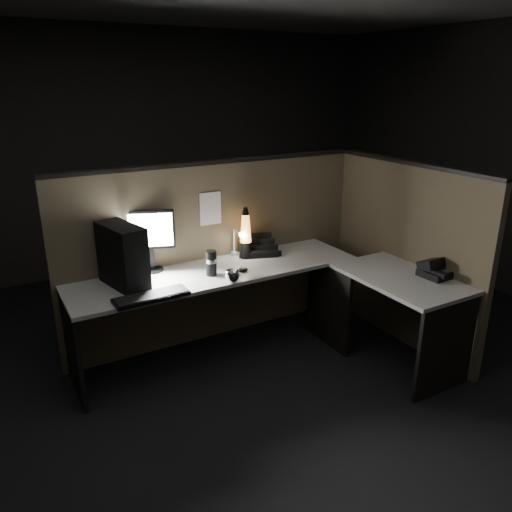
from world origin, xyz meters
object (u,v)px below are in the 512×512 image
desk_phone (436,269)px  keyboard (151,297)px  monitor (150,235)px  lava_lamp (246,237)px  pc_tower (122,256)px

desk_phone → keyboard: bearing=159.1°
desk_phone → monitor: bearing=144.4°
keyboard → lava_lamp: (0.96, 0.42, 0.17)m
keyboard → desk_phone: (2.00, -0.66, 0.04)m
keyboard → desk_phone: desk_phone is taller
pc_tower → monitor: size_ratio=0.94×
lava_lamp → pc_tower: bearing=-175.0°
pc_tower → keyboard: (0.09, -0.32, -0.21)m
lava_lamp → keyboard: bearing=-156.5°
keyboard → pc_tower: bearing=103.0°
pc_tower → keyboard: 0.40m
pc_tower → keyboard: pc_tower is taller
lava_lamp → desk_phone: (1.05, -1.08, -0.12)m
monitor → desk_phone: 2.18m
pc_tower → desk_phone: bearing=-37.8°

